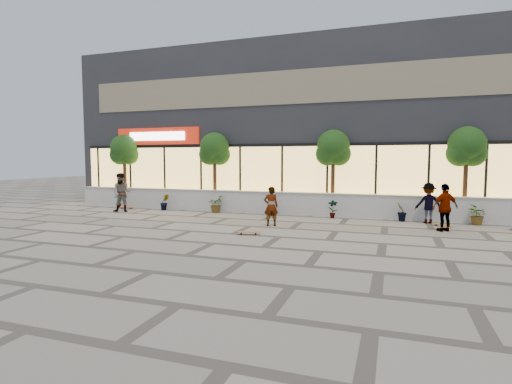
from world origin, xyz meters
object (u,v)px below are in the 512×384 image
(tree_west, at_px, (124,151))
(skater_left, at_px, (122,193))
(skater_center, at_px, (271,206))
(skater_right_far, at_px, (428,203))
(skateboard_center, at_px, (248,232))
(skateboard_left, at_px, (127,207))
(skateboard_right_near, at_px, (442,224))
(tree_midwest, at_px, (215,151))
(tree_mideast, at_px, (333,150))
(skater_right_near, at_px, (445,208))
(tree_east, at_px, (467,149))

(tree_west, bearing_deg, skater_left, -55.75)
(skater_center, xyz_separation_m, skater_left, (-7.99, 1.49, 0.19))
(skater_right_far, bearing_deg, skater_center, 10.75)
(tree_west, distance_m, skateboard_center, 11.65)
(skateboard_left, bearing_deg, skateboard_right_near, -6.79)
(tree_midwest, xyz_separation_m, skateboard_center, (4.04, -6.02, -2.90))
(skater_right_far, bearing_deg, tree_midwest, -22.01)
(tree_mideast, xyz_separation_m, skateboard_center, (-1.96, -6.02, -2.90))
(tree_mideast, height_order, skateboard_left, tree_mideast)
(tree_west, xyz_separation_m, skater_right_near, (15.91, -3.17, -2.13))
(tree_east, relative_size, skater_center, 2.57)
(skater_center, xyz_separation_m, skateboard_center, (-0.20, -1.96, -0.68))
(tree_west, relative_size, tree_midwest, 1.00)
(skater_right_near, bearing_deg, skateboard_left, -38.13)
(skater_left, height_order, skateboard_center, skater_left)
(tree_east, bearing_deg, skateboard_center, -141.10)
(skateboard_right_near, bearing_deg, tree_west, -163.90)
(tree_west, relative_size, skater_left, 2.07)
(skater_left, relative_size, skater_right_far, 1.17)
(skater_center, height_order, skater_right_far, skater_right_far)
(skateboard_left, bearing_deg, skater_right_near, -11.33)
(skater_center, distance_m, skater_right_near, 6.23)
(tree_east, bearing_deg, skateboard_right_near, -117.26)
(tree_east, xyz_separation_m, skateboard_right_near, (-1.03, -2.00, -2.91))
(tree_mideast, height_order, skater_right_far, tree_mideast)
(tree_mideast, bearing_deg, skater_center, -113.39)
(tree_west, bearing_deg, skater_right_near, -11.27)
(tree_mideast, bearing_deg, skater_right_near, -35.69)
(tree_west, relative_size, skater_right_near, 2.30)
(tree_west, height_order, skater_right_near, tree_west)
(skater_right_near, relative_size, skateboard_right_near, 2.25)
(tree_midwest, distance_m, skater_right_far, 10.33)
(skateboard_center, height_order, skateboard_right_near, skateboard_center)
(tree_west, xyz_separation_m, tree_mideast, (11.50, 0.00, 0.00))
(tree_east, bearing_deg, tree_mideast, 180.00)
(skateboard_left, height_order, skateboard_right_near, skateboard_left)
(skater_right_near, xyz_separation_m, skateboard_center, (-6.37, -2.85, -0.77))
(tree_midwest, relative_size, tree_mideast, 1.00)
(tree_midwest, height_order, skateboard_right_near, tree_midwest)
(tree_west, xyz_separation_m, skateboard_right_near, (15.97, -2.00, -2.91))
(skateboard_right_near, bearing_deg, tree_midwest, -167.57)
(tree_midwest, bearing_deg, tree_west, 180.00)
(tree_mideast, height_order, skateboard_right_near, tree_mideast)
(tree_midwest, bearing_deg, skater_right_near, -16.93)
(tree_midwest, relative_size, skateboard_center, 4.74)
(tree_east, height_order, skater_right_near, tree_east)
(skater_left, distance_m, skateboard_center, 8.56)
(tree_mideast, relative_size, skater_left, 2.07)
(skateboard_left, distance_m, skateboard_right_near, 14.79)
(tree_west, height_order, tree_midwest, same)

